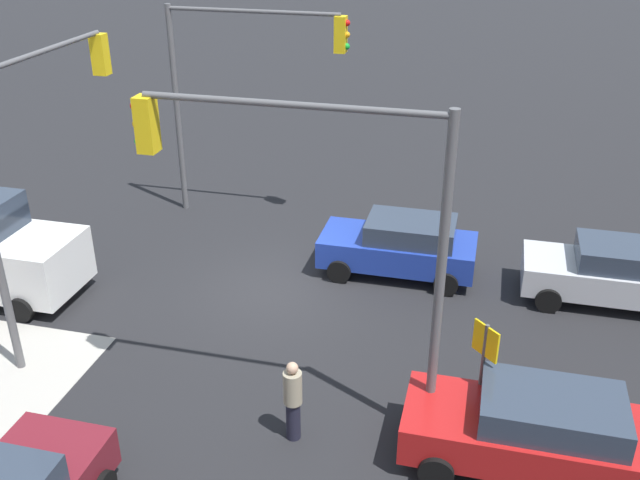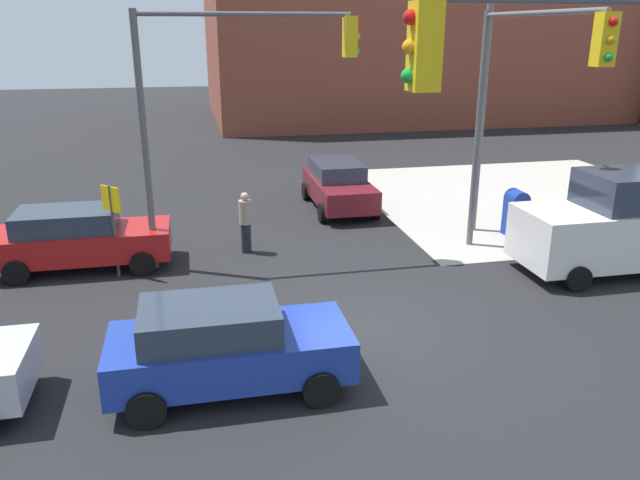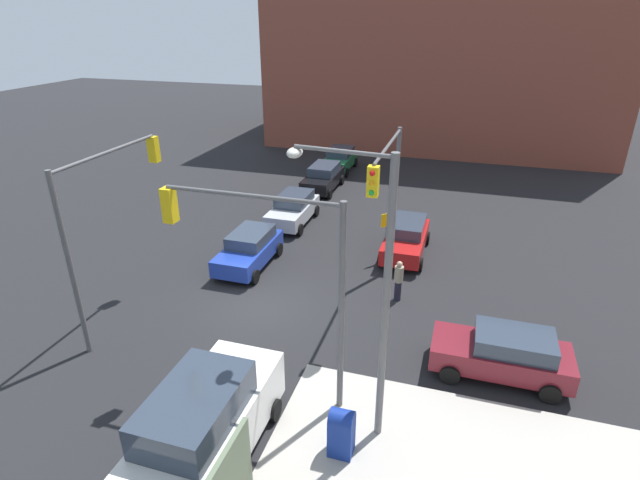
# 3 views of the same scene
# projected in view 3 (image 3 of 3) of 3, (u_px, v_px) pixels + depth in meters

# --- Properties ---
(ground_plane) EXTENTS (120.00, 120.00, 0.00)m
(ground_plane) POSITION_uv_depth(u_px,v_px,m) (261.00, 305.00, 20.07)
(ground_plane) COLOR black
(building_brick_west) EXTENTS (16.00, 28.00, 17.34)m
(building_brick_west) POSITION_uv_depth(u_px,v_px,m) (446.00, 37.00, 43.15)
(building_brick_west) COLOR brown
(building_brick_west) RESTS_ON ground
(traffic_signal_nw_corner) EXTENTS (5.63, 0.36, 6.50)m
(traffic_signal_nw_corner) POSITION_uv_depth(u_px,v_px,m) (388.00, 188.00, 18.97)
(traffic_signal_nw_corner) COLOR #59595B
(traffic_signal_nw_corner) RESTS_ON ground
(traffic_signal_se_corner) EXTENTS (5.55, 0.36, 6.50)m
(traffic_signal_se_corner) POSITION_uv_depth(u_px,v_px,m) (107.00, 205.00, 17.27)
(traffic_signal_se_corner) COLOR #59595B
(traffic_signal_se_corner) RESTS_ON ground
(traffic_signal_ne_corner) EXTENTS (0.36, 5.35, 6.50)m
(traffic_signal_ne_corner) POSITION_uv_depth(u_px,v_px,m) (270.00, 258.00, 13.57)
(traffic_signal_ne_corner) COLOR #59595B
(traffic_signal_ne_corner) RESTS_ON ground
(street_lamp_corner) EXTENTS (0.63, 2.67, 8.00)m
(street_lamp_corner) POSITION_uv_depth(u_px,v_px,m) (372.00, 283.00, 12.18)
(street_lamp_corner) COLOR slate
(street_lamp_corner) RESTS_ON ground
(warning_sign_two_way) EXTENTS (0.48, 0.48, 2.40)m
(warning_sign_two_way) POSITION_uv_depth(u_px,v_px,m) (387.00, 228.00, 22.99)
(warning_sign_two_way) COLOR #4C4C4C
(warning_sign_two_way) RESTS_ON ground
(mailbox_blue) EXTENTS (0.56, 0.64, 1.43)m
(mailbox_blue) POSITION_uv_depth(u_px,v_px,m) (341.00, 431.00, 13.04)
(mailbox_blue) COLOR navy
(mailbox_blue) RESTS_ON ground
(coupe_silver) EXTENTS (4.21, 2.02, 1.62)m
(coupe_silver) POSITION_uv_depth(u_px,v_px,m) (293.00, 209.00, 27.48)
(coupe_silver) COLOR #B7BABF
(coupe_silver) RESTS_ON ground
(sedan_blue) EXTENTS (4.18, 2.02, 1.62)m
(sedan_blue) POSITION_uv_depth(u_px,v_px,m) (249.00, 249.00, 22.83)
(sedan_blue) COLOR #1E389E
(sedan_blue) RESTS_ON ground
(coupe_green) EXTENTS (4.07, 2.02, 1.62)m
(coupe_green) POSITION_uv_depth(u_px,v_px,m) (340.00, 159.00, 36.65)
(coupe_green) COLOR #1E6638
(coupe_green) RESTS_ON ground
(coupe_black) EXTENTS (4.43, 2.02, 1.62)m
(coupe_black) POSITION_uv_depth(u_px,v_px,m) (323.00, 177.00, 32.66)
(coupe_black) COLOR black
(coupe_black) RESTS_ON ground
(coupe_maroon) EXTENTS (2.02, 4.32, 1.62)m
(coupe_maroon) POSITION_uv_depth(u_px,v_px,m) (504.00, 353.00, 15.87)
(coupe_maroon) COLOR maroon
(coupe_maroon) RESTS_ON ground
(hatchback_red) EXTENTS (4.45, 2.02, 1.62)m
(hatchback_red) POSITION_uv_depth(u_px,v_px,m) (406.00, 238.00, 23.97)
(hatchback_red) COLOR #B21919
(hatchback_red) RESTS_ON ground
(van_white_delivery) EXTENTS (5.40, 2.32, 2.62)m
(van_white_delivery) POSITION_uv_depth(u_px,v_px,m) (206.00, 425.00, 12.53)
(van_white_delivery) COLOR white
(van_white_delivery) RESTS_ON ground
(pedestrian_crossing) EXTENTS (0.36, 0.36, 1.75)m
(pedestrian_crossing) POSITION_uv_depth(u_px,v_px,m) (398.00, 280.00, 20.04)
(pedestrian_crossing) COLOR #9E937A
(pedestrian_crossing) RESTS_ON ground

